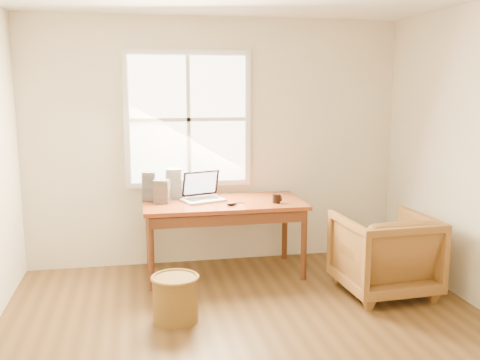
% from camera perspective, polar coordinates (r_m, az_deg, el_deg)
% --- Properties ---
extents(room_shell, '(4.04, 4.54, 2.64)m').
position_cam_1_polar(room_shell, '(3.67, 2.02, 1.08)').
color(room_shell, brown).
rests_on(room_shell, ground).
extents(desk, '(1.60, 0.80, 0.04)m').
position_cam_1_polar(desk, '(5.37, -1.77, -2.51)').
color(desk, brown).
rests_on(desk, room_shell).
extents(armchair, '(0.84, 0.86, 0.75)m').
position_cam_1_polar(armchair, '(5.12, 15.12, -7.58)').
color(armchair, brown).
rests_on(armchair, room_shell).
extents(wicker_stool, '(0.39, 0.39, 0.37)m').
position_cam_1_polar(wicker_stool, '(4.47, -6.90, -12.50)').
color(wicker_stool, brown).
rests_on(wicker_stool, room_shell).
extents(laptop, '(0.56, 0.57, 0.33)m').
position_cam_1_polar(laptop, '(5.35, -4.00, -0.56)').
color(laptop, '#B3B5BA').
rests_on(laptop, desk).
extents(mouse, '(0.11, 0.07, 0.03)m').
position_cam_1_polar(mouse, '(5.17, -0.91, -2.57)').
color(mouse, black).
rests_on(mouse, desk).
extents(coffee_mug, '(0.10, 0.10, 0.09)m').
position_cam_1_polar(coffee_mug, '(5.30, 3.90, -1.99)').
color(coffee_mug, black).
rests_on(coffee_mug, desk).
extents(cd_stack_a, '(0.18, 0.16, 0.31)m').
position_cam_1_polar(cd_stack_a, '(5.52, -7.04, -0.38)').
color(cd_stack_a, silver).
rests_on(cd_stack_a, desk).
extents(cd_stack_b, '(0.18, 0.17, 0.23)m').
position_cam_1_polar(cd_stack_b, '(5.34, -8.36, -1.18)').
color(cd_stack_b, '#29292F').
rests_on(cd_stack_b, desk).
extents(cd_stack_c, '(0.14, 0.13, 0.29)m').
position_cam_1_polar(cd_stack_c, '(5.47, -9.66, -0.64)').
color(cd_stack_c, gray).
rests_on(cd_stack_c, desk).
extents(cd_stack_d, '(0.16, 0.14, 0.20)m').
position_cam_1_polar(cd_stack_d, '(5.57, -7.32, -0.89)').
color(cd_stack_d, '#AAAEB6').
rests_on(cd_stack_d, desk).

